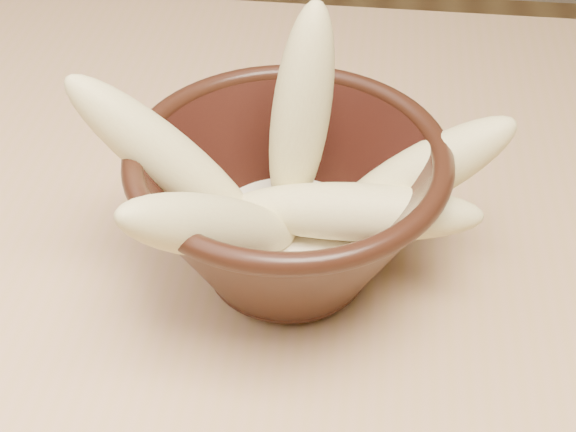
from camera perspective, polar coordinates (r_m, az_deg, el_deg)
The scene contains 8 objects.
table at distance 0.61m, azimuth 12.80°, elevation -10.25°, with size 1.20×0.80×0.75m.
bowl at distance 0.51m, azimuth 0.00°, elevation 0.79°, with size 0.20×0.20×0.11m.
milk_puddle at distance 0.52m, azimuth 0.00°, elevation -1.43°, with size 0.11×0.11×0.02m, color beige.
banana_upright at distance 0.50m, azimuth 0.92°, elevation 7.25°, with size 0.04×0.04×0.14m, color tan.
banana_left at distance 0.49m, azimuth -8.51°, elevation 3.95°, with size 0.04×0.04×0.15m, color tan.
banana_right at distance 0.51m, azimuth 9.28°, elevation 2.89°, with size 0.04×0.04×0.13m, color tan.
banana_across at distance 0.50m, azimuth 4.62°, elevation 0.32°, with size 0.04×0.04×0.16m, color tan.
banana_front at distance 0.46m, azimuth -5.18°, elevation -0.78°, with size 0.04×0.04×0.15m, color tan.
Camera 1 is at (-0.09, -0.38, 1.14)m, focal length 50.00 mm.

